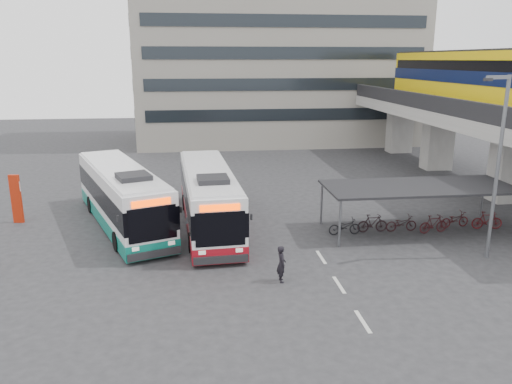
{
  "coord_description": "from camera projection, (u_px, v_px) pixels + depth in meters",
  "views": [
    {
      "loc": [
        -3.22,
        -21.35,
        9.03
      ],
      "look_at": [
        -0.01,
        4.78,
        2.0
      ],
      "focal_mm": 35.0,
      "sensor_mm": 36.0,
      "label": 1
    }
  ],
  "objects": [
    {
      "name": "lamp_post",
      "position": [
        497.0,
        158.0,
        22.19
      ],
      "size": [
        1.45,
        0.55,
        8.39
      ],
      "rotation": [
        0.0,
        0.0,
        0.28
      ],
      "color": "#595B60",
      "rests_on": "ground"
    },
    {
      "name": "viaduct",
      "position": [
        473.0,
        99.0,
        36.35
      ],
      "size": [
        8.0,
        32.0,
        9.68
      ],
      "color": "gray",
      "rests_on": "ground"
    },
    {
      "name": "bus_teal",
      "position": [
        122.0,
        197.0,
        27.62
      ],
      "size": [
        6.63,
        12.15,
        3.55
      ],
      "rotation": [
        0.0,
        0.0,
        0.36
      ],
      "color": "white",
      "rests_on": "ground"
    },
    {
      "name": "sign_totem_north",
      "position": [
        16.0,
        198.0,
        28.12
      ],
      "size": [
        0.6,
        0.24,
        2.79
      ],
      "rotation": [
        0.0,
        0.0,
        -0.12
      ],
      "color": "#AD220A",
      "rests_on": "ground"
    },
    {
      "name": "ground",
      "position": [
        269.0,
        260.0,
        23.18
      ],
      "size": [
        120.0,
        120.0,
        0.0
      ],
      "primitive_type": "plane",
      "color": "#28282B",
      "rests_on": "ground"
    },
    {
      "name": "road_markings",
      "position": [
        339.0,
        285.0,
        20.6
      ],
      "size": [
        0.15,
        7.6,
        0.01
      ],
      "color": "beige",
      "rests_on": "ground"
    },
    {
      "name": "bus_main",
      "position": [
        208.0,
        198.0,
        27.48
      ],
      "size": [
        3.26,
        11.97,
        3.5
      ],
      "rotation": [
        0.0,
        0.0,
        0.06
      ],
      "color": "white",
      "rests_on": "ground"
    },
    {
      "name": "pedestrian",
      "position": [
        281.0,
        264.0,
        20.73
      ],
      "size": [
        0.41,
        0.6,
        1.58
      ],
      "primitive_type": "imported",
      "rotation": [
        0.0,
        0.0,
        1.63
      ],
      "color": "black",
      "rests_on": "ground"
    },
    {
      "name": "bike_shelter",
      "position": [
        417.0,
        206.0,
        26.68
      ],
      "size": [
        10.0,
        4.0,
        2.54
      ],
      "color": "#595B60",
      "rests_on": "ground"
    },
    {
      "name": "office_block",
      "position": [
        275.0,
        27.0,
        55.18
      ],
      "size": [
        30.0,
        15.0,
        25.0
      ],
      "primitive_type": "cube",
      "color": "gray",
      "rests_on": "ground"
    }
  ]
}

